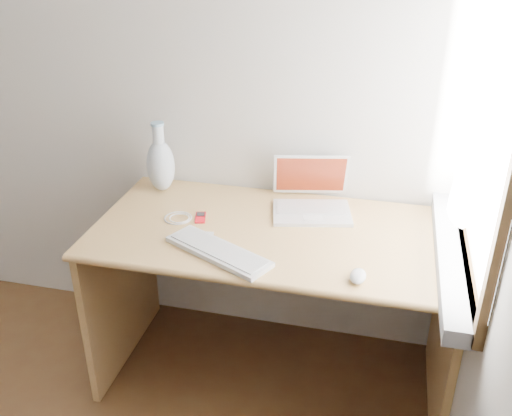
% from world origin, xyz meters
% --- Properties ---
extents(back_wall, '(3.50, 0.04, 2.60)m').
position_xyz_m(back_wall, '(0.00, 1.75, 1.30)').
color(back_wall, silver).
rests_on(back_wall, floor).
extents(window, '(0.11, 0.99, 1.10)m').
position_xyz_m(window, '(1.72, 1.30, 1.28)').
color(window, silver).
rests_on(window, right_wall).
extents(desk, '(1.44, 0.72, 0.76)m').
position_xyz_m(desk, '(1.03, 1.47, 0.54)').
color(desk, tan).
rests_on(desk, floor).
extents(laptop, '(0.36, 0.33, 0.22)m').
position_xyz_m(laptop, '(1.15, 1.59, 0.81)').
color(laptop, white).
rests_on(laptop, desk).
extents(external_keyboard, '(0.44, 0.31, 0.02)m').
position_xyz_m(external_keyboard, '(0.87, 1.16, 0.77)').
color(external_keyboard, white).
rests_on(external_keyboard, desk).
extents(mouse, '(0.06, 0.10, 0.03)m').
position_xyz_m(mouse, '(1.38, 1.10, 0.77)').
color(mouse, white).
rests_on(mouse, desk).
extents(ipod, '(0.06, 0.10, 0.01)m').
position_xyz_m(ipod, '(0.71, 1.40, 0.76)').
color(ipod, red).
rests_on(ipod, desk).
extents(cable_coil, '(0.12, 0.12, 0.01)m').
position_xyz_m(cable_coil, '(0.62, 1.38, 0.76)').
color(cable_coil, white).
rests_on(cable_coil, desk).
extents(remote, '(0.05, 0.09, 0.01)m').
position_xyz_m(remote, '(0.79, 1.25, 0.76)').
color(remote, white).
rests_on(remote, desk).
extents(vase, '(0.12, 0.12, 0.32)m').
position_xyz_m(vase, '(0.46, 1.62, 0.89)').
color(vase, silver).
rests_on(vase, desk).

